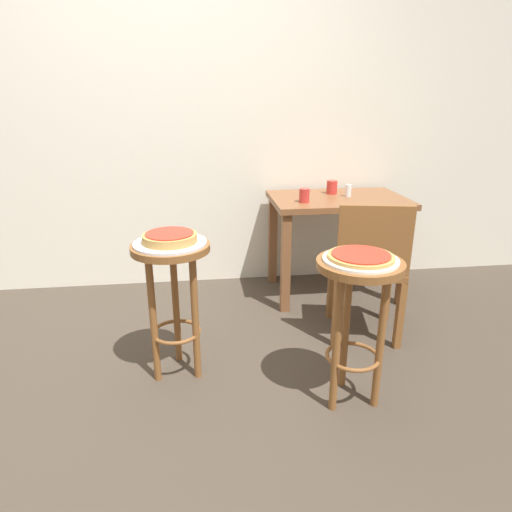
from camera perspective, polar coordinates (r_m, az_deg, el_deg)
ground_plane at (r=2.25m, az=-10.76°, el=-18.97°), size 6.00×6.00×0.00m
back_wall at (r=3.42m, az=-11.07°, el=21.08°), size 6.00×0.10×3.00m
stool_foreground at (r=2.07m, az=12.74°, el=-5.51°), size 0.38×0.38×0.72m
serving_plate_foreground at (r=2.00m, az=13.16°, el=-0.46°), size 0.33×0.33×0.01m
pizza_foreground at (r=1.99m, az=13.19°, el=-0.02°), size 0.29×0.29×0.02m
stool_middle at (r=2.27m, az=-10.56°, el=-3.04°), size 0.38×0.38×0.72m
serving_plate_middle at (r=2.21m, az=-10.87°, el=1.63°), size 0.36×0.36×0.01m
pizza_middle at (r=2.20m, az=-10.91°, el=2.33°), size 0.26×0.26×0.05m
dining_table at (r=3.26m, az=10.26°, el=5.17°), size 0.94×0.62×0.73m
cup_near_edge at (r=3.02m, az=6.16°, el=7.66°), size 0.07×0.07×0.09m
cup_far_edge at (r=3.33m, az=9.62°, el=8.63°), size 0.08×0.08×0.10m
condiment_shaker at (r=3.25m, az=11.66°, el=8.15°), size 0.04×0.04×0.09m
wooden_chair at (r=2.68m, az=14.11°, el=-1.18°), size 0.47×0.47×0.85m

